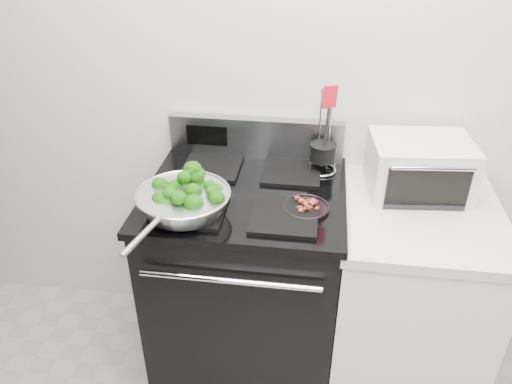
% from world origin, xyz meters
% --- Properties ---
extents(back_wall, '(4.00, 0.02, 2.70)m').
position_xyz_m(back_wall, '(0.00, 1.75, 1.35)').
color(back_wall, beige).
rests_on(back_wall, ground).
extents(gas_range, '(0.79, 0.69, 1.13)m').
position_xyz_m(gas_range, '(-0.30, 1.41, 0.49)').
color(gas_range, black).
rests_on(gas_range, floor).
extents(counter, '(0.62, 0.68, 0.92)m').
position_xyz_m(counter, '(0.39, 1.41, 0.46)').
color(counter, white).
rests_on(counter, floor).
extents(skillet, '(0.35, 0.55, 0.07)m').
position_xyz_m(skillet, '(-0.50, 1.22, 1.00)').
color(skillet, silver).
rests_on(skillet, gas_range).
extents(broccoli_pile, '(0.27, 0.27, 0.09)m').
position_xyz_m(broccoli_pile, '(-0.50, 1.23, 1.02)').
color(broccoli_pile, black).
rests_on(broccoli_pile, skillet).
extents(bacon_plate, '(0.17, 0.17, 0.04)m').
position_xyz_m(bacon_plate, '(-0.06, 1.31, 0.97)').
color(bacon_plate, black).
rests_on(bacon_plate, gas_range).
extents(utensil_holder, '(0.12, 0.12, 0.38)m').
position_xyz_m(utensil_holder, '(-0.01, 1.62, 1.02)').
color(utensil_holder, silver).
rests_on(utensil_holder, gas_range).
extents(toaster_oven, '(0.41, 0.33, 0.22)m').
position_xyz_m(toaster_oven, '(0.37, 1.56, 1.03)').
color(toaster_oven, beige).
rests_on(toaster_oven, counter).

